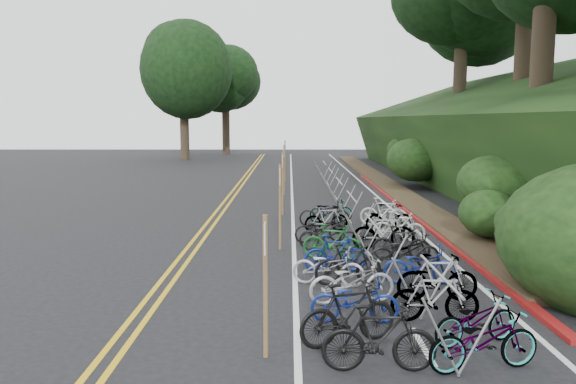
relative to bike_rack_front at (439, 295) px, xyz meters
name	(u,v)px	position (x,y,z in m)	size (l,w,h in m)	color
ground	(247,306)	(-3.36, 1.95, -0.87)	(120.00, 120.00, 0.00)	black
road_markings	(283,219)	(-2.72, 12.05, -0.87)	(7.47, 80.00, 0.01)	gold
red_curb	(406,210)	(2.34, 13.95, -0.82)	(0.25, 28.00, 0.10)	maroon
embankment	(516,142)	(9.60, 20.99, 1.69)	(14.30, 48.14, 9.11)	black
bike_rack_front	(439,295)	(0.00, 0.00, 0.00)	(1.17, 2.58, 1.24)	#959698
bike_racks_rest	(339,187)	(-0.36, 14.95, -0.02)	(1.14, 23.00, 1.17)	#959698
signpost_near	(265,276)	(-2.87, -0.48, 0.45)	(0.08, 0.40, 2.30)	brown
signposts_rest	(283,172)	(-2.76, 15.95, 0.56)	(0.08, 18.40, 2.50)	brown
bike_front	(329,267)	(-1.60, 3.42, -0.43)	(1.67, 0.58, 0.88)	#9E9EA3
bike_valet	(373,251)	(-0.40, 4.77, -0.40)	(3.41, 14.16, 1.09)	black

